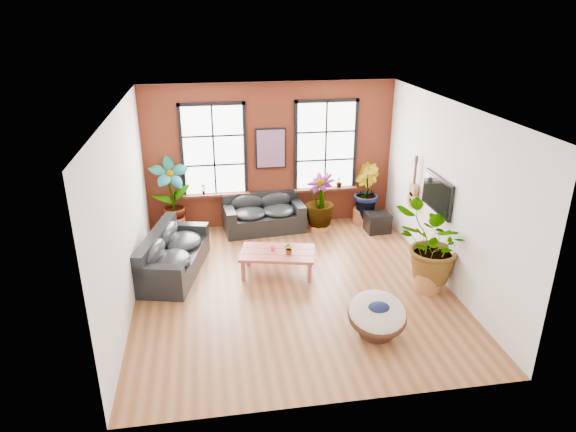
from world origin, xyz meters
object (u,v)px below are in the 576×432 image
at_px(sofa_back, 263,214).
at_px(coffee_table, 278,254).
at_px(papasan_chair, 377,315).
at_px(sofa_left, 171,255).

bearing_deg(sofa_back, coffee_table, -94.86).
distance_m(coffee_table, papasan_chair, 2.73).
bearing_deg(papasan_chair, sofa_left, 147.86).
xyz_separation_m(coffee_table, papasan_chair, (1.32, -2.39, -0.04)).
height_order(sofa_back, sofa_left, sofa_left).
xyz_separation_m(sofa_back, papasan_chair, (1.35, -4.67, -0.02)).
distance_m(sofa_back, papasan_chair, 4.86).
relative_size(coffee_table, papasan_chair, 1.50).
distance_m(sofa_left, coffee_table, 2.16).
bearing_deg(sofa_left, coffee_table, -85.80).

